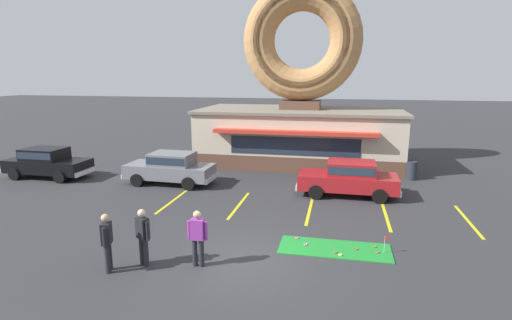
{
  "coord_description": "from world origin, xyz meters",
  "views": [
    {
      "loc": [
        2.75,
        -10.71,
        5.48
      ],
      "look_at": [
        -0.58,
        5.0,
        2.0
      ],
      "focal_mm": 28.0,
      "sensor_mm": 36.0,
      "label": 1
    }
  ],
  "objects": [
    {
      "name": "parking_stripe_mid_right",
      "position": [
        7.68,
        5.0,
        0.0
      ],
      "size": [
        0.12,
        3.6,
        0.01
      ],
      "primitive_type": "cube",
      "color": "yellow",
      "rests_on": "ground"
    },
    {
      "name": "donut_shop_building",
      "position": [
        0.31,
        13.94,
        3.74
      ],
      "size": [
        12.3,
        6.75,
        10.96
      ],
      "color": "brown",
      "rests_on": "ground"
    },
    {
      "name": "mini_donut_mid_left",
      "position": [
        4.07,
        1.34,
        0.05
      ],
      "size": [
        0.13,
        0.13,
        0.04
      ],
      "primitive_type": "torus",
      "color": "brown",
      "rests_on": "putting_mat"
    },
    {
      "name": "car_grey",
      "position": [
        -5.53,
        7.57,
        0.87
      ],
      "size": [
        4.61,
        2.08,
        1.6
      ],
      "color": "slate",
      "rests_on": "ground"
    },
    {
      "name": "mini_donut_mid_centre",
      "position": [
        3.42,
        1.44,
        0.05
      ],
      "size": [
        0.13,
        0.13,
        0.04
      ],
      "primitive_type": "torus",
      "color": "brown",
      "rests_on": "putting_mat"
    },
    {
      "name": "mini_donut_near_left",
      "position": [
        2.78,
        1.07,
        0.05
      ],
      "size": [
        0.13,
        0.13,
        0.04
      ],
      "primitive_type": "torus",
      "color": "brown",
      "rests_on": "putting_mat"
    },
    {
      "name": "parking_stripe_mid_left",
      "position": [
        1.68,
        5.0,
        0.0
      ],
      "size": [
        0.12,
        3.6,
        0.01
      ],
      "primitive_type": "cube",
      "color": "yellow",
      "rests_on": "ground"
    },
    {
      "name": "car_red",
      "position": [
        3.24,
        7.37,
        0.87
      ],
      "size": [
        4.57,
        2.01,
        1.6
      ],
      "color": "maroon",
      "rests_on": "ground"
    },
    {
      "name": "mini_donut_mid_right",
      "position": [
        4.01,
        1.74,
        0.05
      ],
      "size": [
        0.13,
        0.13,
        0.04
      ],
      "primitive_type": "torus",
      "color": "brown",
      "rests_on": "putting_mat"
    },
    {
      "name": "mini_donut_far_left",
      "position": [
        1.5,
        1.92,
        0.05
      ],
      "size": [
        0.13,
        0.13,
        0.04
      ],
      "primitive_type": "torus",
      "color": "#D8667F",
      "rests_on": "putting_mat"
    },
    {
      "name": "pedestrian_leather_jacket_man",
      "position": [
        -1.11,
        -0.58,
        0.94
      ],
      "size": [
        0.6,
        0.25,
        1.69
      ],
      "color": "#232328",
      "rests_on": "ground"
    },
    {
      "name": "mini_donut_near_right",
      "position": [
        2.93,
        0.91,
        0.05
      ],
      "size": [
        0.13,
        0.13,
        0.04
      ],
      "primitive_type": "torus",
      "color": "#E5C666",
      "rests_on": "putting_mat"
    },
    {
      "name": "putting_flag_pin",
      "position": [
        4.3,
        1.39,
        0.44
      ],
      "size": [
        0.13,
        0.01,
        0.55
      ],
      "color": "silver",
      "rests_on": "putting_mat"
    },
    {
      "name": "mini_donut_far_centre",
      "position": [
        1.83,
        1.45,
        0.05
      ],
      "size": [
        0.13,
        0.13,
        0.04
      ],
      "primitive_type": "torus",
      "color": "#D8667F",
      "rests_on": "putting_mat"
    },
    {
      "name": "car_black",
      "position": [
        -12.56,
        7.39,
        0.87
      ],
      "size": [
        4.58,
        2.02,
        1.6
      ],
      "color": "black",
      "rests_on": "ground"
    },
    {
      "name": "pedestrian_blue_sweater_man",
      "position": [
        -2.67,
        -0.86,
        0.95
      ],
      "size": [
        0.53,
        0.4,
        1.71
      ],
      "color": "#232328",
      "rests_on": "ground"
    },
    {
      "name": "trash_bin",
      "position": [
        6.57,
        10.97,
        0.5
      ],
      "size": [
        0.57,
        0.57,
        0.97
      ],
      "color": "#232833",
      "rests_on": "ground"
    },
    {
      "name": "pedestrian_hooded_kid",
      "position": [
        -3.47,
        -1.42,
        0.95
      ],
      "size": [
        0.35,
        0.57,
        1.71
      ],
      "color": "#232328",
      "rests_on": "ground"
    },
    {
      "name": "parking_stripe_centre",
      "position": [
        4.68,
        5.0,
        0.0
      ],
      "size": [
        0.12,
        3.6,
        0.01
      ],
      "primitive_type": "cube",
      "color": "yellow",
      "rests_on": "ground"
    },
    {
      "name": "parking_stripe_left",
      "position": [
        -1.32,
        5.0,
        0.0
      ],
      "size": [
        0.12,
        3.6,
        0.01
      ],
      "primitive_type": "cube",
      "color": "yellow",
      "rests_on": "ground"
    },
    {
      "name": "putting_mat",
      "position": [
        2.75,
        1.38,
        0.01
      ],
      "size": [
        3.52,
        1.4,
        0.03
      ],
      "primitive_type": "cube",
      "color": "#1E842D",
      "rests_on": "ground"
    },
    {
      "name": "parking_stripe_far_left",
      "position": [
        -4.32,
        5.0,
        0.0
      ],
      "size": [
        0.12,
        3.6,
        0.01
      ],
      "primitive_type": "cube",
      "color": "yellow",
      "rests_on": "ground"
    },
    {
      "name": "ground_plane",
      "position": [
        0.0,
        0.0,
        0.0
      ],
      "size": [
        160.0,
        160.0,
        0.0
      ],
      "primitive_type": "plane",
      "color": "#2D2D30"
    },
    {
      "name": "golf_ball",
      "position": [
        1.87,
        1.54,
        0.05
      ],
      "size": [
        0.04,
        0.04,
        0.04
      ],
      "primitive_type": "sphere",
      "color": "white",
      "rests_on": "putting_mat"
    }
  ]
}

